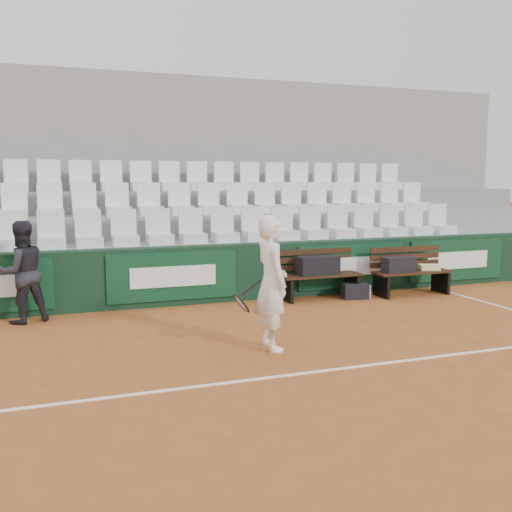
{
  "coord_description": "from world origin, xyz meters",
  "views": [
    {
      "loc": [
        -2.08,
        -5.54,
        2.13
      ],
      "look_at": [
        0.77,
        2.4,
        1.0
      ],
      "focal_mm": 40.0,
      "sensor_mm": 36.0,
      "label": 1
    }
  ],
  "objects_px": {
    "sports_bag_right": "(399,265)",
    "sports_bag_ground": "(355,291)",
    "water_bottle_far": "(369,292)",
    "bench_left": "(320,286)",
    "bench_right": "(412,283)",
    "tennis_player": "(271,283)",
    "water_bottle_near": "(278,298)",
    "sports_bag_left": "(318,265)",
    "ball_kid": "(22,272)"
  },
  "relations": [
    {
      "from": "bench_right",
      "to": "water_bottle_near",
      "type": "relative_size",
      "value": 5.71
    },
    {
      "from": "sports_bag_left",
      "to": "sports_bag_ground",
      "type": "height_order",
      "value": "sports_bag_left"
    },
    {
      "from": "sports_bag_right",
      "to": "water_bottle_near",
      "type": "xyz_separation_m",
      "value": [
        -2.39,
        -0.03,
        -0.46
      ]
    },
    {
      "from": "bench_right",
      "to": "ball_kid",
      "type": "bearing_deg",
      "value": 178.38
    },
    {
      "from": "ball_kid",
      "to": "bench_left",
      "type": "bearing_deg",
      "value": 159.57
    },
    {
      "from": "water_bottle_near",
      "to": "water_bottle_far",
      "type": "height_order",
      "value": "water_bottle_near"
    },
    {
      "from": "water_bottle_near",
      "to": "bench_left",
      "type": "bearing_deg",
      "value": 18.21
    },
    {
      "from": "sports_bag_right",
      "to": "water_bottle_near",
      "type": "relative_size",
      "value": 2.26
    },
    {
      "from": "sports_bag_left",
      "to": "water_bottle_far",
      "type": "distance_m",
      "value": 1.05
    },
    {
      "from": "sports_bag_ground",
      "to": "tennis_player",
      "type": "bearing_deg",
      "value": -137.11
    },
    {
      "from": "sports_bag_right",
      "to": "tennis_player",
      "type": "distance_m",
      "value": 4.1
    },
    {
      "from": "sports_bag_right",
      "to": "water_bottle_far",
      "type": "xyz_separation_m",
      "value": [
        -0.63,
        -0.03,
        -0.46
      ]
    },
    {
      "from": "water_bottle_near",
      "to": "tennis_player",
      "type": "distance_m",
      "value": 2.57
    },
    {
      "from": "bench_left",
      "to": "bench_right",
      "type": "distance_m",
      "value": 1.79
    },
    {
      "from": "ball_kid",
      "to": "tennis_player",
      "type": "bearing_deg",
      "value": 119.18
    },
    {
      "from": "bench_left",
      "to": "sports_bag_ground",
      "type": "bearing_deg",
      "value": -18.45
    },
    {
      "from": "sports_bag_left",
      "to": "water_bottle_near",
      "type": "distance_m",
      "value": 1.06
    },
    {
      "from": "bench_left",
      "to": "ball_kid",
      "type": "relative_size",
      "value": 0.98
    },
    {
      "from": "sports_bag_ground",
      "to": "water_bottle_far",
      "type": "bearing_deg",
      "value": -25.79
    },
    {
      "from": "bench_left",
      "to": "sports_bag_ground",
      "type": "height_order",
      "value": "bench_left"
    },
    {
      "from": "bench_right",
      "to": "ball_kid",
      "type": "height_order",
      "value": "ball_kid"
    },
    {
      "from": "water_bottle_far",
      "to": "tennis_player",
      "type": "distance_m",
      "value": 3.64
    },
    {
      "from": "water_bottle_far",
      "to": "bench_left",
      "type": "bearing_deg",
      "value": 159.48
    },
    {
      "from": "bench_left",
      "to": "tennis_player",
      "type": "bearing_deg",
      "value": -127.14
    },
    {
      "from": "water_bottle_far",
      "to": "tennis_player",
      "type": "height_order",
      "value": "tennis_player"
    },
    {
      "from": "sports_bag_right",
      "to": "sports_bag_ground",
      "type": "relative_size",
      "value": 1.31
    },
    {
      "from": "water_bottle_far",
      "to": "ball_kid",
      "type": "distance_m",
      "value": 5.82
    },
    {
      "from": "bench_right",
      "to": "sports_bag_ground",
      "type": "bearing_deg",
      "value": 177.63
    },
    {
      "from": "water_bottle_far",
      "to": "water_bottle_near",
      "type": "bearing_deg",
      "value": 179.95
    },
    {
      "from": "bench_left",
      "to": "sports_bag_ground",
      "type": "relative_size",
      "value": 3.29
    },
    {
      "from": "bench_left",
      "to": "sports_bag_right",
      "type": "relative_size",
      "value": 2.52
    },
    {
      "from": "bench_left",
      "to": "water_bottle_near",
      "type": "height_order",
      "value": "bench_left"
    },
    {
      "from": "bench_left",
      "to": "water_bottle_far",
      "type": "xyz_separation_m",
      "value": [
        0.83,
        -0.31,
        -0.1
      ]
    },
    {
      "from": "bench_left",
      "to": "sports_bag_right",
      "type": "distance_m",
      "value": 1.52
    },
    {
      "from": "bench_right",
      "to": "sports_bag_right",
      "type": "height_order",
      "value": "sports_bag_right"
    },
    {
      "from": "bench_left",
      "to": "sports_bag_ground",
      "type": "xyz_separation_m",
      "value": [
        0.6,
        -0.2,
        -0.09
      ]
    },
    {
      "from": "bench_left",
      "to": "bench_right",
      "type": "relative_size",
      "value": 1.0
    },
    {
      "from": "sports_bag_ground",
      "to": "water_bottle_near",
      "type": "distance_m",
      "value": 1.54
    },
    {
      "from": "sports_bag_left",
      "to": "sports_bag_ground",
      "type": "distance_m",
      "value": 0.83
    },
    {
      "from": "water_bottle_far",
      "to": "tennis_player",
      "type": "relative_size",
      "value": 0.15
    },
    {
      "from": "sports_bag_right",
      "to": "tennis_player",
      "type": "height_order",
      "value": "tennis_player"
    },
    {
      "from": "ball_kid",
      "to": "sports_bag_ground",
      "type": "bearing_deg",
      "value": 157.42
    },
    {
      "from": "bench_left",
      "to": "water_bottle_near",
      "type": "distance_m",
      "value": 0.99
    },
    {
      "from": "bench_left",
      "to": "water_bottle_far",
      "type": "bearing_deg",
      "value": -20.52
    },
    {
      "from": "sports_bag_right",
      "to": "ball_kid",
      "type": "xyz_separation_m",
      "value": [
        -6.41,
        0.22,
        0.18
      ]
    },
    {
      "from": "bench_left",
      "to": "water_bottle_far",
      "type": "relative_size",
      "value": 5.95
    },
    {
      "from": "bench_right",
      "to": "sports_bag_right",
      "type": "distance_m",
      "value": 0.48
    },
    {
      "from": "sports_bag_ground",
      "to": "ball_kid",
      "type": "height_order",
      "value": "ball_kid"
    },
    {
      "from": "water_bottle_far",
      "to": "bench_right",
      "type": "bearing_deg",
      "value": 3.62
    },
    {
      "from": "sports_bag_right",
      "to": "sports_bag_ground",
      "type": "xyz_separation_m",
      "value": [
        -0.85,
        0.08,
        -0.45
      ]
    }
  ]
}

